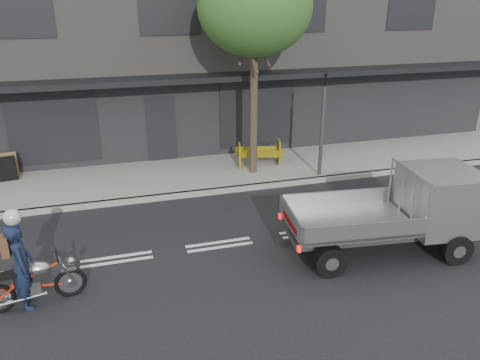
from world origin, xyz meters
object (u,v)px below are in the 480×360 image
object	(u,v)px
motorcycle	(34,281)
sandwich_board	(7,169)
flatbed_ute	(424,203)
construction_barrier	(261,155)
rider	(22,266)
street_tree	(255,8)
traffic_light_pole	(322,130)

from	to	relation	value
motorcycle	sandwich_board	distance (m)	6.90
flatbed_ute	construction_barrier	size ratio (longest dim) A/B	2.97
motorcycle	construction_barrier	xyz separation A→B (m)	(6.57, 5.83, 0.07)
motorcycle	rider	bearing A→B (deg)	171.10
street_tree	traffic_light_pole	distance (m)	4.23
rider	traffic_light_pole	bearing A→B (deg)	-69.95
street_tree	rider	xyz separation A→B (m)	(-6.31, -5.45, -4.40)
street_tree	flatbed_ute	distance (m)	7.36
rider	construction_barrier	world-z (taller)	rider
traffic_light_pole	motorcycle	size ratio (longest dim) A/B	1.83
rider	sandwich_board	world-z (taller)	rider
street_tree	rider	world-z (taller)	street_tree
construction_barrier	sandwich_board	world-z (taller)	sandwich_board
motorcycle	flatbed_ute	world-z (taller)	flatbed_ute
motorcycle	rider	xyz separation A→B (m)	(-0.15, -0.00, 0.37)
motorcycle	sandwich_board	bearing A→B (deg)	93.44
sandwich_board	traffic_light_pole	bearing A→B (deg)	-21.53
street_tree	flatbed_ute	xyz separation A→B (m)	(2.31, -5.64, -4.12)
traffic_light_pole	sandwich_board	bearing A→B (deg)	167.50
rider	sandwich_board	size ratio (longest dim) A/B	2.04
traffic_light_pole	flatbed_ute	size ratio (longest dim) A/B	0.77
rider	flatbed_ute	size ratio (longest dim) A/B	0.39
traffic_light_pole	motorcycle	world-z (taller)	traffic_light_pole
traffic_light_pole	motorcycle	xyz separation A→B (m)	(-8.16, -4.60, -1.14)
flatbed_ute	construction_barrier	bearing A→B (deg)	113.84
street_tree	rider	size ratio (longest dim) A/B	3.85
traffic_light_pole	motorcycle	distance (m)	9.43
construction_barrier	sandwich_board	distance (m)	8.10
street_tree	traffic_light_pole	size ratio (longest dim) A/B	1.93
rider	construction_barrier	xyz separation A→B (m)	(6.72, 5.83, -0.30)
sandwich_board	motorcycle	bearing A→B (deg)	-86.66
motorcycle	flatbed_ute	xyz separation A→B (m)	(8.47, -0.19, 0.64)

